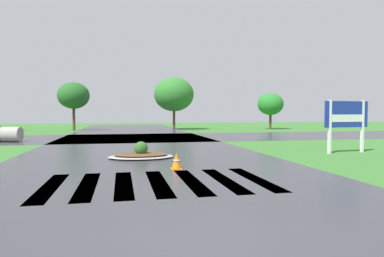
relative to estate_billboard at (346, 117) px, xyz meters
The scene contains 9 objects.
ground_plane 13.51m from the estate_billboard, 133.53° to the right, with size 120.00×120.00×0.10m, color #38722D.
asphalt_roadway 9.38m from the estate_billboard, behind, with size 10.69×80.00×0.01m, color #35353A.
asphalt_cross_road 15.11m from the estate_billboard, 127.92° to the left, with size 90.00×9.62×0.01m, color #35353A.
crosswalk_stripes 10.66m from the estate_billboard, 151.24° to the right, with size 5.85×3.57×0.01m.
estate_billboard is the anchor object (origin of this frame).
median_island 9.51m from the estate_billboard, behind, with size 2.65×1.84×0.68m.
drainage_pipe_stack 20.31m from the estate_billboard, 151.14° to the left, with size 2.73×1.44×0.96m.
traffic_cone 9.04m from the estate_billboard, 160.39° to the right, with size 0.36×0.36×0.53m.
background_treeline 26.82m from the estate_billboard, 117.56° to the left, with size 35.01×5.32×5.76m.
Camera 1 is at (-0.95, -4.35, 1.84)m, focal length 32.17 mm.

